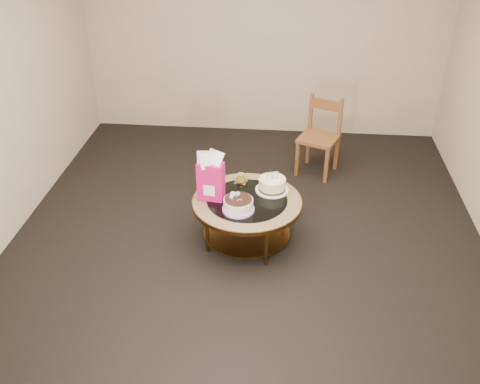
# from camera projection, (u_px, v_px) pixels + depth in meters

# --- Properties ---
(ground) EXTENTS (5.00, 5.00, 0.00)m
(ground) POSITION_uv_depth(u_px,v_px,m) (247.00, 240.00, 5.12)
(ground) COLOR black
(ground) RESTS_ON ground
(room_walls) EXTENTS (4.52, 5.02, 2.61)m
(room_walls) POSITION_uv_depth(u_px,v_px,m) (248.00, 87.00, 4.31)
(room_walls) COLOR #C3AF94
(room_walls) RESTS_ON ground
(coffee_table) EXTENTS (1.02, 1.02, 0.46)m
(coffee_table) POSITION_uv_depth(u_px,v_px,m) (247.00, 207.00, 4.93)
(coffee_table) COLOR brown
(coffee_table) RESTS_ON ground
(decorated_cake) EXTENTS (0.29, 0.29, 0.17)m
(decorated_cake) POSITION_uv_depth(u_px,v_px,m) (238.00, 205.00, 4.71)
(decorated_cake) COLOR #C49EDF
(decorated_cake) RESTS_ON coffee_table
(cream_cake) EXTENTS (0.31, 0.31, 0.20)m
(cream_cake) POSITION_uv_depth(u_px,v_px,m) (272.00, 185.00, 4.99)
(cream_cake) COLOR white
(cream_cake) RESTS_ON coffee_table
(gift_bag) EXTENTS (0.25, 0.20, 0.47)m
(gift_bag) POSITION_uv_depth(u_px,v_px,m) (211.00, 176.00, 4.79)
(gift_bag) COLOR #DD1467
(gift_bag) RESTS_ON coffee_table
(pillar_candle) EXTENTS (0.13, 0.13, 0.10)m
(pillar_candle) POSITION_uv_depth(u_px,v_px,m) (241.00, 179.00, 5.14)
(pillar_candle) COLOR tan
(pillar_candle) RESTS_ON coffee_table
(dining_chair) EXTENTS (0.53, 0.53, 0.88)m
(dining_chair) POSITION_uv_depth(u_px,v_px,m) (320.00, 136.00, 6.04)
(dining_chair) COLOR brown
(dining_chair) RESTS_ON ground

